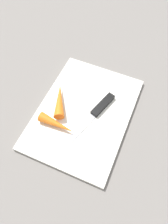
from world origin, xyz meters
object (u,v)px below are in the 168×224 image
at_px(carrot_short, 57,124).
at_px(knife, 100,108).
at_px(cutting_board, 84,113).
at_px(carrot_long, 60,99).

bearing_deg(carrot_short, knife, 52.73).
relative_size(cutting_board, carrot_short, 3.37).
height_order(cutting_board, knife, knife).
height_order(knife, carrot_long, carrot_long).
relative_size(cutting_board, knife, 1.83).
bearing_deg(carrot_short, carrot_long, 113.87).
bearing_deg(knife, cutting_board, -36.25).
bearing_deg(cutting_board, carrot_short, 145.62).
bearing_deg(cutting_board, carrot_long, 87.62).
height_order(knife, carrot_short, carrot_short).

